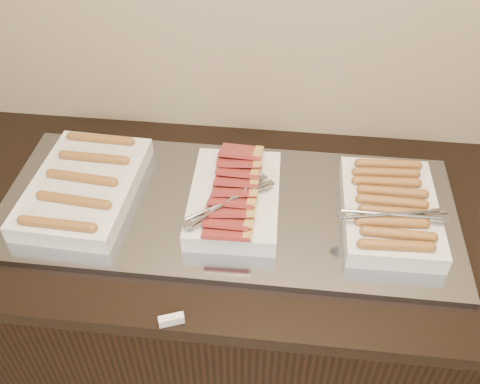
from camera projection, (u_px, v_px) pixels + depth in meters
name	position (u px, v px, depth m)	size (l,w,h in m)	color
counter	(227.00, 307.00, 1.73)	(2.06, 0.76, 0.90)	black
warming_tray	(227.00, 207.00, 1.42)	(1.20, 0.50, 0.02)	gray
dish_left	(84.00, 186.00, 1.43)	(0.28, 0.41, 0.07)	silver
dish_center	(234.00, 197.00, 1.39)	(0.25, 0.36, 0.09)	silver
dish_right	(390.00, 209.00, 1.35)	(0.27, 0.36, 0.08)	silver
label_holder	(171.00, 320.00, 1.17)	(0.06, 0.02, 0.02)	silver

